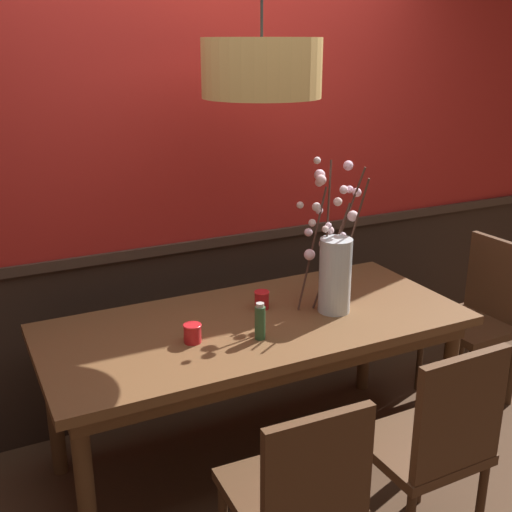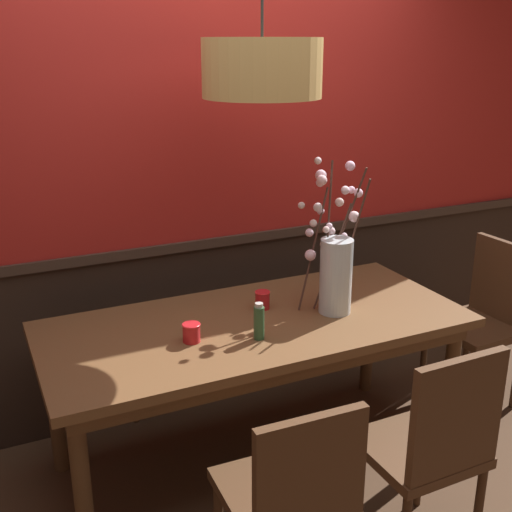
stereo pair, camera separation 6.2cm
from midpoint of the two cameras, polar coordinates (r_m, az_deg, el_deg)
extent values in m
plane|color=#4C3321|center=(3.32, -0.56, -17.79)|extent=(24.00, 24.00, 0.00)
cube|color=#2D2119|center=(3.63, -5.38, -5.95)|extent=(5.01, 0.12, 0.93)
cube|color=#3E2E24|center=(3.44, -5.56, 1.35)|extent=(5.01, 0.14, 0.05)
cube|color=#B2231E|center=(3.30, -6.16, 17.27)|extent=(5.01, 0.12, 1.93)
cube|color=brown|center=(2.94, -0.61, -6.17)|extent=(1.95, 0.87, 0.04)
cube|color=brown|center=(2.97, -0.61, -7.25)|extent=(1.84, 0.76, 0.08)
cylinder|color=brown|center=(2.63, -15.70, -20.00)|extent=(0.07, 0.07, 0.71)
cylinder|color=brown|center=(3.32, 16.28, -11.23)|extent=(0.07, 0.07, 0.71)
cylinder|color=brown|center=(3.20, -18.24, -12.71)|extent=(0.07, 0.07, 0.71)
cylinder|color=brown|center=(3.79, 9.29, -6.83)|extent=(0.07, 0.07, 0.71)
cube|color=#4C301C|center=(3.79, 18.16, -5.95)|extent=(0.42, 0.45, 0.04)
cube|color=#4C301C|center=(3.83, 20.40, -1.91)|extent=(0.05, 0.42, 0.46)
cylinder|color=#412917|center=(3.67, 18.05, -10.95)|extent=(0.04, 0.04, 0.43)
cylinder|color=#412917|center=(3.89, 14.04, -8.73)|extent=(0.04, 0.04, 0.43)
cylinder|color=#412917|center=(3.90, 21.57, -9.50)|extent=(0.04, 0.04, 0.43)
cylinder|color=#412917|center=(4.12, 17.58, -7.52)|extent=(0.04, 0.04, 0.43)
cube|color=#4C301C|center=(2.38, 2.06, -20.61)|extent=(0.42, 0.45, 0.04)
cube|color=#4C301C|center=(2.10, 4.69, -18.87)|extent=(0.38, 0.05, 0.41)
cylinder|color=#412917|center=(2.72, 3.55, -21.34)|extent=(0.04, 0.04, 0.45)
cube|color=#4C301C|center=(2.69, 13.82, -16.28)|extent=(0.43, 0.41, 0.04)
cube|color=#4C301C|center=(2.44, 17.14, -13.39)|extent=(0.40, 0.04, 0.46)
cylinder|color=#412917|center=(2.84, 8.08, -19.69)|extent=(0.04, 0.04, 0.43)
cylinder|color=#412917|center=(3.03, 13.96, -17.37)|extent=(0.04, 0.04, 0.43)
cylinder|color=#412917|center=(2.84, 18.80, -20.68)|extent=(0.04, 0.04, 0.43)
cube|color=#4C301C|center=(3.61, -9.84, -6.23)|extent=(0.47, 0.42, 0.04)
cube|color=#4C301C|center=(3.67, -11.04, -1.62)|extent=(0.42, 0.07, 0.46)
cylinder|color=#412917|center=(3.65, -5.85, -10.04)|extent=(0.04, 0.04, 0.44)
cylinder|color=#412917|center=(3.53, -11.59, -11.42)|extent=(0.04, 0.04, 0.44)
cylinder|color=#412917|center=(3.92, -7.89, -8.04)|extent=(0.04, 0.04, 0.44)
cylinder|color=#412917|center=(3.81, -13.26, -9.23)|extent=(0.04, 0.04, 0.44)
cylinder|color=silver|center=(2.98, 6.51, -1.76)|extent=(0.15, 0.15, 0.36)
cylinder|color=silver|center=(3.03, 6.42, -4.16)|extent=(0.13, 0.13, 0.08)
cylinder|color=#472D23|center=(2.96, 5.76, 1.71)|extent=(0.09, 0.11, 0.70)
sphere|color=#FFC8CF|center=(2.87, 5.23, 6.81)|extent=(0.05, 0.05, 0.05)
sphere|color=#F5CFE3|center=(2.94, 5.91, 2.71)|extent=(0.03, 0.03, 0.03)
sphere|color=#F8D6CF|center=(2.92, 5.62, 2.41)|extent=(0.03, 0.03, 0.03)
sphere|color=silver|center=(2.86, 4.83, 8.54)|extent=(0.03, 0.03, 0.03)
sphere|color=#FECEE2|center=(2.91, 5.07, 6.60)|extent=(0.04, 0.04, 0.04)
sphere|color=#F6C4D8|center=(2.94, 5.12, 7.25)|extent=(0.05, 0.05, 0.05)
cylinder|color=#472D23|center=(3.06, 6.97, 1.88)|extent=(0.16, 0.15, 0.67)
sphere|color=#F4C5E2|center=(3.06, 7.82, 5.94)|extent=(0.04, 0.04, 0.04)
sphere|color=white|center=(3.03, 7.29, 5.91)|extent=(0.04, 0.04, 0.04)
sphere|color=#FFCBDD|center=(3.08, 6.81, 1.38)|extent=(0.04, 0.04, 0.04)
sphere|color=#F9C7E5|center=(3.07, 7.69, 8.05)|extent=(0.05, 0.05, 0.05)
sphere|color=#FFDCD2|center=(3.08, 6.77, 4.85)|extent=(0.04, 0.04, 0.04)
sphere|color=silver|center=(3.06, 7.17, 1.81)|extent=(0.04, 0.04, 0.04)
cylinder|color=#472D23|center=(3.02, 6.16, 0.02)|extent=(0.20, 0.02, 0.50)
sphere|color=silver|center=(3.01, 6.01, -0.45)|extent=(0.04, 0.04, 0.04)
sphere|color=silver|center=(3.01, 4.85, 4.41)|extent=(0.04, 0.04, 0.04)
sphere|color=#F5C8D7|center=(3.02, 5.11, 4.08)|extent=(0.04, 0.04, 0.04)
sphere|color=#FBCED0|center=(3.01, 6.04, 2.27)|extent=(0.04, 0.04, 0.04)
sphere|color=#F9DAD2|center=(3.03, 5.54, 1.08)|extent=(0.05, 0.05, 0.05)
sphere|color=silver|center=(3.04, 5.97, 0.05)|extent=(0.05, 0.05, 0.05)
cylinder|color=#472D23|center=(3.03, 7.86, 1.32)|extent=(0.08, 0.16, 0.63)
sphere|color=#F9D1D7|center=(3.01, 8.09, 3.57)|extent=(0.05, 0.05, 0.05)
sphere|color=silver|center=(3.06, 7.63, 1.27)|extent=(0.03, 0.03, 0.03)
sphere|color=#FDCAE5|center=(3.01, 8.41, 5.67)|extent=(0.04, 0.04, 0.04)
cylinder|color=#472D23|center=(3.01, 4.47, 0.67)|extent=(0.20, 0.09, 0.57)
sphere|color=silver|center=(3.01, 3.39, 4.58)|extent=(0.03, 0.03, 0.03)
sphere|color=#F4CCE1|center=(2.99, 4.13, 2.13)|extent=(0.04, 0.04, 0.04)
sphere|color=#F9CDDE|center=(2.99, 4.23, 0.12)|extent=(0.05, 0.05, 0.05)
sphere|color=#FFDDD4|center=(3.01, 4.47, 2.98)|extent=(0.04, 0.04, 0.04)
cylinder|color=red|center=(3.04, -0.07, -3.96)|extent=(0.07, 0.07, 0.09)
torus|color=red|center=(3.02, -0.07, -3.26)|extent=(0.07, 0.07, 0.01)
cylinder|color=silver|center=(3.04, -0.07, -4.19)|extent=(0.05, 0.05, 0.04)
cylinder|color=red|center=(2.73, -6.37, -6.91)|extent=(0.08, 0.08, 0.08)
torus|color=red|center=(2.71, -6.40, -6.20)|extent=(0.08, 0.08, 0.01)
cylinder|color=silver|center=(2.73, -6.36, -7.14)|extent=(0.05, 0.05, 0.04)
cylinder|color=#2D5633|center=(2.73, -0.29, -6.03)|extent=(0.05, 0.05, 0.15)
cylinder|color=beige|center=(2.69, -0.30, -4.43)|extent=(0.03, 0.03, 0.02)
cylinder|color=tan|center=(2.74, -0.17, 16.51)|extent=(0.50, 0.50, 0.24)
sphere|color=#F9EAB7|center=(2.74, -0.17, 15.75)|extent=(0.14, 0.14, 0.14)
camera|label=1|loc=(0.03, -90.63, -0.21)|focal=44.61mm
camera|label=2|loc=(0.03, 89.37, 0.21)|focal=44.61mm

